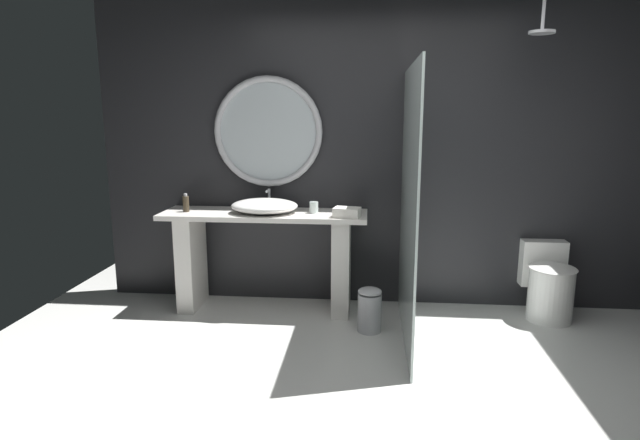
# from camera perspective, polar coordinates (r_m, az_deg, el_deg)

# --- Properties ---
(ground_plane) EXTENTS (5.76, 5.76, 0.00)m
(ground_plane) POSITION_cam_1_polar(r_m,az_deg,el_deg) (3.08, 6.15, -20.80)
(ground_plane) COLOR silver
(back_wall_panel) EXTENTS (4.80, 0.10, 2.60)m
(back_wall_panel) POSITION_cam_1_polar(r_m,az_deg,el_deg) (4.52, 6.23, 7.09)
(back_wall_panel) COLOR #232326
(back_wall_panel) RESTS_ON ground_plane
(vanity_counter) EXTENTS (1.71, 0.50, 0.84)m
(vanity_counter) POSITION_cam_1_polar(r_m,az_deg,el_deg) (4.42, -6.03, -3.37)
(vanity_counter) COLOR silver
(vanity_counter) RESTS_ON ground_plane
(vessel_sink) EXTENTS (0.55, 0.45, 0.17)m
(vessel_sink) POSITION_cam_1_polar(r_m,az_deg,el_deg) (4.31, -6.09, 1.55)
(vessel_sink) COLOR white
(vessel_sink) RESTS_ON vanity_counter
(tumbler_cup) EXTENTS (0.07, 0.07, 0.09)m
(tumbler_cup) POSITION_cam_1_polar(r_m,az_deg,el_deg) (4.28, -0.68, 1.38)
(tumbler_cup) COLOR silver
(tumbler_cup) RESTS_ON vanity_counter
(soap_dispenser) EXTENTS (0.05, 0.05, 0.15)m
(soap_dispenser) POSITION_cam_1_polar(r_m,az_deg,el_deg) (4.48, -14.48, 1.76)
(soap_dispenser) COLOR #3D3323
(soap_dispenser) RESTS_ON vanity_counter
(round_wall_mirror) EXTENTS (0.93, 0.06, 0.93)m
(round_wall_mirror) POSITION_cam_1_polar(r_m,az_deg,el_deg) (4.50, -5.72, 9.57)
(round_wall_mirror) COLOR #B7B7BC
(shower_glass_panel) EXTENTS (0.02, 1.45, 1.98)m
(shower_glass_panel) POSITION_cam_1_polar(r_m,az_deg,el_deg) (3.80, 9.65, 1.45)
(shower_glass_panel) COLOR silver
(shower_glass_panel) RESTS_ON ground_plane
(rain_shower_head) EXTENTS (0.18, 0.18, 0.30)m
(rain_shower_head) POSITION_cam_1_polar(r_m,az_deg,el_deg) (4.23, 23.15, 18.76)
(rain_shower_head) COLOR #B7B7BC
(toilet) EXTENTS (0.37, 0.57, 0.61)m
(toilet) POSITION_cam_1_polar(r_m,az_deg,el_deg) (4.69, 23.66, -6.32)
(toilet) COLOR white
(toilet) RESTS_ON ground_plane
(waste_bin) EXTENTS (0.18, 0.18, 0.35)m
(waste_bin) POSITION_cam_1_polar(r_m,az_deg,el_deg) (4.06, 5.45, -9.73)
(waste_bin) COLOR #B7B7BC
(waste_bin) RESTS_ON ground_plane
(folded_hand_towel) EXTENTS (0.23, 0.18, 0.08)m
(folded_hand_towel) POSITION_cam_1_polar(r_m,az_deg,el_deg) (4.11, 2.97, 0.84)
(folded_hand_towel) COLOR silver
(folded_hand_towel) RESTS_ON vanity_counter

